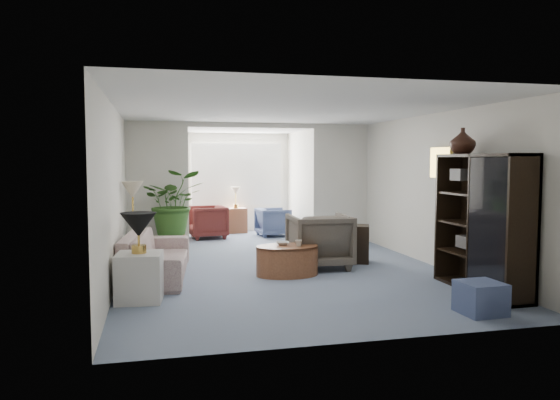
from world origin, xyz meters
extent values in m
plane|color=#7B89A3|center=(0.00, 0.00, 0.00)|extent=(6.00, 6.00, 0.00)
plane|color=#7B89A3|center=(0.00, 4.10, 0.00)|extent=(2.60, 2.60, 0.00)
cube|color=silver|center=(-1.90, 3.00, 1.25)|extent=(1.20, 0.12, 2.50)
cube|color=silver|center=(1.90, 3.00, 1.25)|extent=(1.20, 0.12, 2.50)
cube|color=silver|center=(0.00, 3.00, 2.45)|extent=(2.60, 0.12, 0.10)
cube|color=white|center=(0.00, 5.18, 1.40)|extent=(2.20, 0.02, 1.50)
cube|color=white|center=(0.00, 5.15, 1.40)|extent=(2.20, 0.02, 1.50)
cube|color=#B9AD94|center=(2.46, -0.10, 1.70)|extent=(0.04, 0.50, 0.40)
imported|color=beige|center=(-1.96, 0.37, 0.33)|extent=(1.11, 2.33, 0.66)
cube|color=silver|center=(-2.16, -0.98, 0.30)|extent=(0.60, 0.60, 0.60)
cone|color=black|center=(-2.16, -0.98, 0.95)|extent=(0.44, 0.44, 0.30)
cone|color=beige|center=(-2.31, 1.39, 1.25)|extent=(0.36, 0.36, 0.28)
cylinder|color=brown|center=(-0.03, 0.02, 0.23)|extent=(1.06, 1.06, 0.45)
imported|color=silver|center=(-0.08, 0.12, 0.48)|extent=(0.23, 0.23, 0.05)
imported|color=beige|center=(0.12, -0.08, 0.50)|extent=(0.12, 0.12, 0.10)
imported|color=#5E564A|center=(0.62, 0.47, 0.44)|extent=(0.97, 1.00, 0.88)
cube|color=black|center=(1.32, 0.77, 0.32)|extent=(0.65, 0.59, 0.63)
cube|color=black|center=(2.23, -1.52, 0.91)|extent=(0.44, 1.64, 1.82)
imported|color=black|center=(2.23, -1.02, 2.00)|extent=(0.35, 0.35, 0.37)
cube|color=slate|center=(1.61, -2.44, 0.18)|extent=(0.47, 0.47, 0.36)
cylinder|color=#B06B33|center=(-1.61, 2.55, 0.16)|extent=(0.40, 0.40, 0.32)
imported|color=#315E20|center=(-1.61, 2.55, 0.94)|extent=(1.12, 0.97, 1.24)
imported|color=slate|center=(0.68, 4.13, 0.32)|extent=(0.77, 0.75, 0.65)
imported|color=maroon|center=(-0.82, 4.13, 0.37)|extent=(0.87, 0.85, 0.73)
cube|color=brown|center=(-0.07, 4.88, 0.30)|extent=(0.52, 0.42, 0.59)
cube|color=#3D3A37|center=(2.18, -1.36, 0.64)|extent=(0.30, 0.26, 0.16)
cube|color=#4A4644|center=(2.18, -1.75, 1.09)|extent=(0.30, 0.26, 0.16)
cube|color=#484643|center=(2.18, -1.18, 1.54)|extent=(0.30, 0.26, 0.16)
camera|label=1|loc=(-1.95, -7.62, 1.73)|focal=33.85mm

